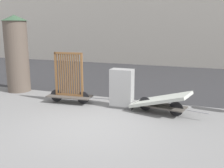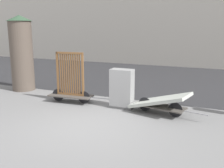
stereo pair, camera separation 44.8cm
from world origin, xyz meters
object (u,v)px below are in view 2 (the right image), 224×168
object	(u,v)px
bike_cart_with_bedframe	(71,85)
advertising_column	(22,53)
utility_cabinet	(122,90)
bike_cart_with_mattress	(160,102)

from	to	relation	value
bike_cart_with_bedframe	advertising_column	distance (m)	3.22
bike_cart_with_bedframe	advertising_column	xyz separation A→B (m)	(-2.95, 0.85, 0.98)
bike_cart_with_bedframe	utility_cabinet	distance (m)	1.94
utility_cabinet	advertising_column	size ratio (longest dim) A/B	0.42
utility_cabinet	advertising_column	xyz separation A→B (m)	(-4.88, 0.70, 1.00)
bike_cart_with_mattress	advertising_column	size ratio (longest dim) A/B	0.77
bike_cart_with_bedframe	utility_cabinet	xyz separation A→B (m)	(1.94, 0.15, -0.02)
advertising_column	bike_cart_with_mattress	bearing A→B (deg)	-7.74
bike_cart_with_mattress	advertising_column	distance (m)	6.41
bike_cart_with_mattress	utility_cabinet	bearing A→B (deg)	-174.46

